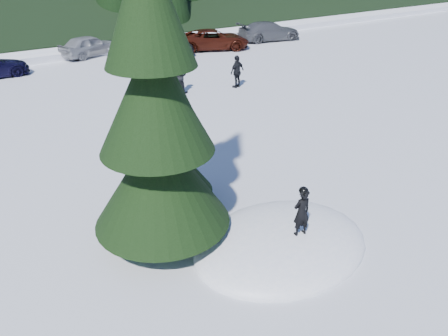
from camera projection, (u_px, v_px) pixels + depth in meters
ground at (281, 245)px, 10.52m from camera, size 200.00×200.00×0.00m
snow_mound at (281, 245)px, 10.52m from camera, size 4.48×3.52×0.96m
spruce_tall at (155, 111)px, 9.24m from camera, size 3.20×3.20×8.60m
spruce_short at (169, 133)px, 11.32m from camera, size 2.20×2.20×5.37m
child_skier at (302, 212)px, 9.87m from camera, size 0.46×0.34×1.17m
adult_0 at (179, 76)px, 21.07m from camera, size 1.00×1.01×1.64m
adult_1 at (237, 72)px, 21.86m from camera, size 1.02×0.62×1.62m
car_4 at (89, 46)px, 28.13m from camera, size 4.29×2.80×1.36m
car_5 at (158, 46)px, 27.95m from camera, size 4.62×2.71×1.44m
car_6 at (214, 39)px, 29.98m from camera, size 5.38×4.02×1.36m
car_7 at (269, 31)px, 32.78m from camera, size 5.09×2.80×1.40m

